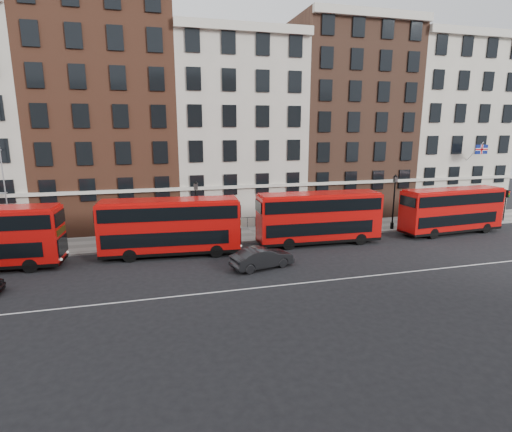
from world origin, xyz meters
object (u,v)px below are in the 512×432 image
object	(u,v)px
bus_b	(170,226)
traffic_light	(507,199)
bus_c	(318,217)
bus_d	(451,210)
car_front	(262,258)

from	to	relation	value
bus_b	traffic_light	bearing A→B (deg)	8.71
bus_c	traffic_light	bearing A→B (deg)	8.26
bus_d	traffic_light	xyz separation A→B (m)	(8.89, 2.36, 0.15)
bus_c	car_front	bearing A→B (deg)	-141.73
bus_d	bus_c	bearing A→B (deg)	176.16
bus_b	bus_d	xyz separation A→B (m)	(25.82, -0.01, -0.10)
bus_b	traffic_light	size ratio (longest dim) A/B	3.29
bus_b	bus_d	distance (m)	25.82
bus_d	traffic_light	distance (m)	9.20
bus_b	bus_d	world-z (taller)	bus_b
bus_c	bus_d	xyz separation A→B (m)	(13.45, -0.00, -0.09)
bus_b	car_front	size ratio (longest dim) A/B	2.37
car_front	traffic_light	xyz separation A→B (m)	(28.62, 6.92, 1.70)
car_front	bus_b	bearing A→B (deg)	38.96
bus_b	car_front	xyz separation A→B (m)	(6.10, -4.57, -1.64)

